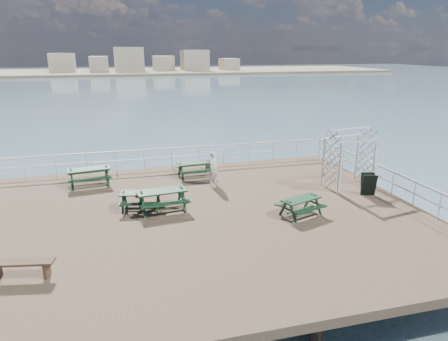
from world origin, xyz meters
The scene contains 12 objects.
ground centered at (0.00, 0.00, -0.15)m, with size 18.00×14.00×0.30m, color brown.
sea_backdrop centered at (12.54, 134.07, -0.51)m, with size 300.00×300.00×9.20m.
railing centered at (-0.07, 2.57, 0.87)m, with size 17.77×13.76×1.10m.
picnic_table_a centered at (-1.99, 1.21, 0.51)m, with size 1.86×1.60×0.80m.
picnic_table_b centered at (-4.17, 4.81, 0.59)m, with size 2.11×1.79×0.93m.
picnic_table_c centered at (0.89, 4.87, 0.54)m, with size 1.83×1.53×0.84m.
picnic_table_d centered at (-1.18, 0.86, 0.60)m, with size 2.10×1.77×0.94m.
picnic_table_e centered at (3.98, -1.01, 0.50)m, with size 1.94×1.75×0.78m.
flat_bench_near centered at (-5.57, -3.12, 0.39)m, with size 1.85×0.75×0.52m.
trellis_arbor centered at (7.60, 1.60, 1.23)m, with size 2.42×1.60×2.78m.
sandwich_board centered at (7.80, 0.25, 0.49)m, with size 0.72×0.62×1.01m.
person centered at (1.52, 3.32, 0.82)m, with size 0.59×0.39×1.63m, color white.
Camera 1 is at (-2.58, -14.19, 6.22)m, focal length 32.00 mm.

